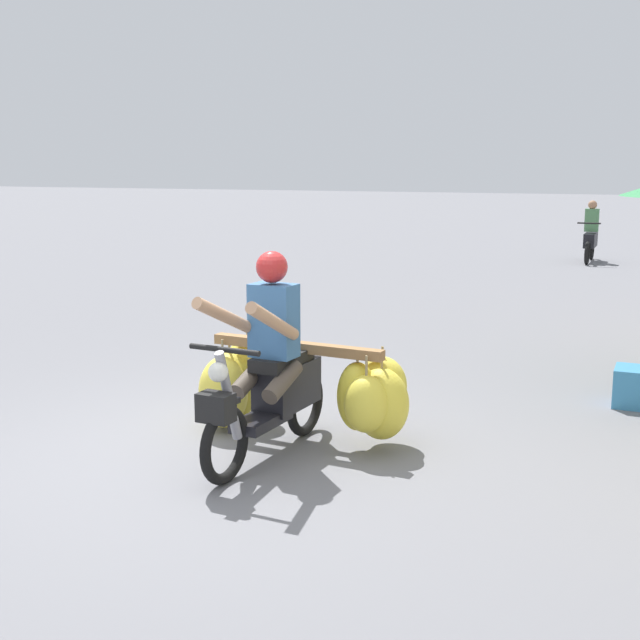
{
  "coord_description": "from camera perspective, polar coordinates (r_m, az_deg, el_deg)",
  "views": [
    {
      "loc": [
        3.23,
        -5.22,
        2.22
      ],
      "look_at": [
        0.44,
        1.26,
        0.9
      ],
      "focal_mm": 47.09,
      "sensor_mm": 36.0,
      "label": 1
    }
  ],
  "objects": [
    {
      "name": "ground_plane",
      "position": [
        6.53,
        -8.06,
        -9.4
      ],
      "size": [
        120.0,
        120.0,
        0.0
      ],
      "primitive_type": "plane",
      "color": "slate"
    },
    {
      "name": "motorbike_main_loaded",
      "position": [
        6.76,
        -2.12,
        -4.37
      ],
      "size": [
        1.92,
        1.86,
        1.58
      ],
      "color": "black",
      "rests_on": "ground"
    },
    {
      "name": "motorbike_distant_ahead_left",
      "position": [
        20.24,
        17.91,
        5.39
      ],
      "size": [
        0.5,
        1.62,
        1.4
      ],
      "color": "black",
      "rests_on": "ground"
    }
  ]
}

